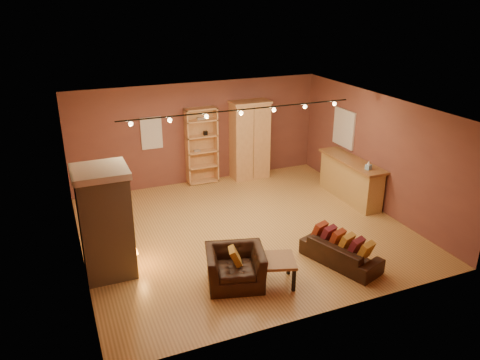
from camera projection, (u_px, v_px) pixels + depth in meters
name	position (u px, v px, depth m)	size (l,w,h in m)	color
floor	(244.00, 229.00, 10.60)	(7.00, 7.00, 0.00)	#A9793C
ceiling	(245.00, 108.00, 9.57)	(7.00, 7.00, 0.00)	brown
back_wall	(198.00, 133.00, 12.87)	(7.00, 0.02, 2.80)	brown
left_wall	(75.00, 197.00, 8.84)	(0.02, 6.50, 2.80)	brown
right_wall	(377.00, 152.00, 11.33)	(0.02, 6.50, 2.80)	brown
fireplace	(106.00, 222.00, 8.61)	(1.01, 0.98, 2.12)	tan
back_window	(151.00, 133.00, 12.34)	(0.56, 0.04, 0.86)	silver
bookcase	(201.00, 145.00, 12.90)	(0.87, 0.34, 2.14)	tan
armoire	(250.00, 140.00, 13.24)	(1.10, 0.63, 2.24)	tan
bar_counter	(350.00, 179.00, 12.02)	(0.60, 2.22, 1.06)	tan
tissue_box	(368.00, 166.00, 11.16)	(0.15, 0.15, 0.22)	#85B4D4
right_window	(344.00, 128.00, 12.43)	(0.05, 0.90, 1.00)	silver
loveseat	(341.00, 248.00, 9.15)	(0.98, 1.68, 0.71)	black
armchair	(235.00, 261.00, 8.47)	(1.19, 0.93, 0.92)	black
coffee_table	(277.00, 263.00, 8.50)	(0.84, 0.84, 0.50)	#986537
track_rail	(241.00, 111.00, 9.78)	(5.20, 0.09, 0.13)	black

